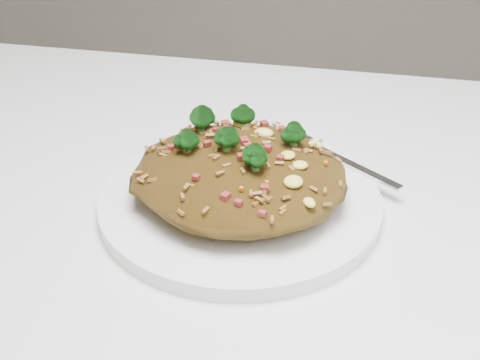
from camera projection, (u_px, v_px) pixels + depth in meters
name	position (u px, v px, depth m)	size (l,w,h in m)	color
dining_table	(263.00, 351.00, 0.56)	(1.20, 0.80, 0.75)	silver
plate	(240.00, 201.00, 0.58)	(0.24, 0.24, 0.01)	white
fried_rice	(240.00, 166.00, 0.56)	(0.18, 0.17, 0.06)	brown
fork	(337.00, 157.00, 0.63)	(0.14, 0.11, 0.00)	silver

